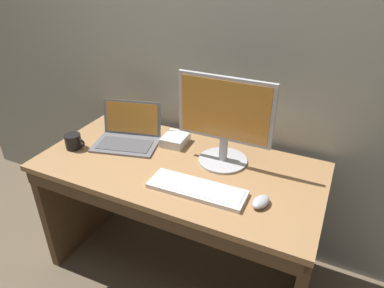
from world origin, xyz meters
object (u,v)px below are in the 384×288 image
Objects in this scene: coffee_mug at (74,141)px; wired_keyboard at (197,189)px; laptop_space_gray at (128,135)px; computer_mouse at (261,202)px; external_monitor at (224,121)px; external_drive_box at (175,140)px.

wired_keyboard is at bearing -4.81° from coffee_mug.
laptop_space_gray is 0.60m from wired_keyboard.
external_monitor is at bearing 153.24° from computer_mouse.
computer_mouse is 0.83× the size of coffee_mug.
external_monitor reaches higher than coffee_mug.
external_drive_box is at bearing 167.77° from external_monitor.
external_drive_box is at bearing 167.28° from computer_mouse.
external_drive_box is (0.25, 0.10, -0.02)m from laptop_space_gray.
laptop_space_gray reaches higher than coffee_mug.
external_monitor is 3.20× the size of external_drive_box.
computer_mouse is (0.84, -0.22, -0.02)m from laptop_space_gray.
external_monitor is 4.69× the size of computer_mouse.
laptop_space_gray is at bearing -158.90° from external_drive_box.
laptop_space_gray is 0.30m from coffee_mug.
external_drive_box is 0.56m from coffee_mug.
computer_mouse is at bearing -42.85° from external_monitor.
laptop_space_gray is 3.91× the size of computer_mouse.
coffee_mug is (-0.78, 0.07, 0.03)m from wired_keyboard.
external_drive_box is 1.21× the size of coffee_mug.
wired_keyboard is at bearing -158.73° from computer_mouse.
laptop_space_gray is at bearing 155.35° from wired_keyboard.
external_drive_box is (-0.31, 0.07, -0.21)m from external_monitor.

